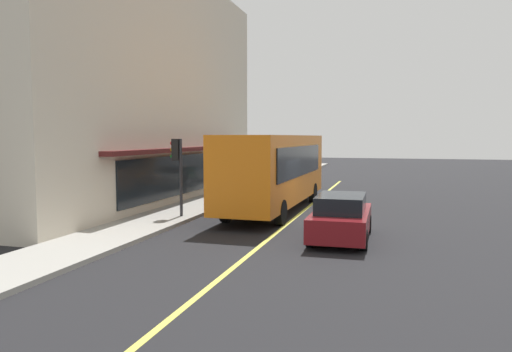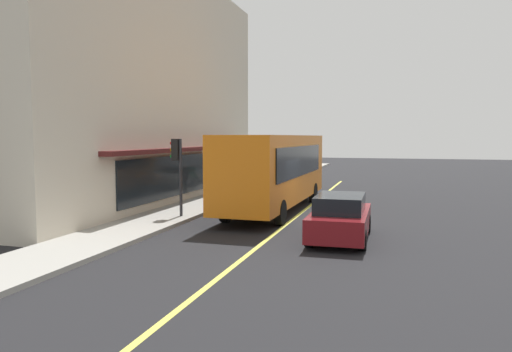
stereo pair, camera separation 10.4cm
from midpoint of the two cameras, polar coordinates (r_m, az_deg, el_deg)
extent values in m
plane|color=black|center=(20.17, 4.53, -5.14)|extent=(120.00, 120.00, 0.00)
cube|color=#9E9B93|center=(21.81, -8.98, -4.25)|extent=(80.00, 2.59, 0.15)
cube|color=#D8D14C|center=(20.17, 4.53, -5.13)|extent=(36.00, 0.16, 0.01)
cube|color=beige|center=(28.25, -18.71, 9.92)|extent=(21.89, 11.05, 12.28)
cube|color=#4C1919|center=(25.27, -7.70, 3.19)|extent=(15.33, 0.70, 0.20)
cube|color=black|center=(25.43, -8.12, 0.26)|extent=(13.14, 0.08, 2.00)
cube|color=orange|center=(22.24, 2.46, 0.97)|extent=(11.03, 2.66, 3.00)
cube|color=black|center=(27.52, 5.35, 2.41)|extent=(0.15, 2.10, 1.80)
cube|color=black|center=(22.29, -0.90, 1.91)|extent=(8.80, 0.19, 1.32)
cube|color=black|center=(21.64, 5.51, 1.81)|extent=(8.80, 0.19, 1.32)
cube|color=#0CF259|center=(27.57, 5.40, 4.27)|extent=(0.11, 1.90, 0.36)
cube|color=#2D2D33|center=(27.73, 5.37, -0.90)|extent=(0.19, 2.40, 0.40)
cylinder|color=black|center=(26.05, 2.01, -1.80)|extent=(1.00, 0.31, 1.00)
cylinder|color=black|center=(25.56, 6.91, -1.95)|extent=(1.00, 0.31, 1.00)
cylinder|color=black|center=(19.41, -3.45, -4.03)|extent=(1.00, 0.31, 1.00)
cylinder|color=black|center=(18.74, 3.05, -4.34)|extent=(1.00, 0.31, 1.00)
cylinder|color=#2D2D33|center=(20.12, -8.77, -0.18)|extent=(0.12, 0.12, 3.20)
cube|color=black|center=(20.14, -9.32, 3.09)|extent=(0.30, 0.30, 0.90)
sphere|color=red|center=(20.21, -9.77, 3.86)|extent=(0.18, 0.18, 0.18)
sphere|color=orange|center=(20.21, -9.76, 3.09)|extent=(0.18, 0.18, 0.18)
sphere|color=green|center=(20.22, -9.75, 2.33)|extent=(0.18, 0.18, 0.18)
cube|color=maroon|center=(16.40, 10.15, -5.37)|extent=(4.32, 1.85, 0.75)
cube|color=black|center=(16.16, 10.13, -3.19)|extent=(2.42, 1.54, 0.55)
cylinder|color=black|center=(17.93, 7.97, -5.37)|extent=(0.64, 0.23, 0.64)
cylinder|color=black|center=(17.79, 13.23, -5.53)|extent=(0.64, 0.23, 0.64)
cylinder|color=black|center=(15.18, 6.49, -7.20)|extent=(0.64, 0.23, 0.64)
cylinder|color=black|center=(15.01, 12.74, -7.42)|extent=(0.64, 0.23, 0.64)
cube|color=white|center=(30.66, 3.67, -0.65)|extent=(4.38, 1.99, 0.75)
cube|color=black|center=(30.75, 3.72, 0.58)|extent=(2.47, 1.62, 0.55)
cylinder|color=black|center=(29.16, 4.76, -1.48)|extent=(0.65, 0.25, 0.64)
cylinder|color=black|center=(29.46, 1.61, -1.40)|extent=(0.65, 0.25, 0.64)
cylinder|color=black|center=(31.95, 5.56, -0.94)|extent=(0.65, 0.25, 0.64)
cylinder|color=black|center=(32.22, 2.68, -0.88)|extent=(0.65, 0.25, 0.64)
cylinder|color=black|center=(29.18, -1.20, -1.04)|extent=(0.18, 0.18, 0.76)
cylinder|color=#26723F|center=(29.12, -1.21, 0.29)|extent=(0.34, 0.34, 0.60)
sphere|color=tan|center=(29.09, -1.21, 1.09)|extent=(0.21, 0.21, 0.21)
cylinder|color=black|center=(31.38, -0.28, -0.60)|extent=(0.18, 0.18, 0.80)
cylinder|color=#594C47|center=(31.32, -0.28, 0.71)|extent=(0.34, 0.34, 0.64)
sphere|color=tan|center=(31.29, -0.28, 1.50)|extent=(0.22, 0.22, 0.22)
cylinder|color=black|center=(26.56, -5.11, -1.57)|extent=(0.18, 0.18, 0.81)
cylinder|color=#594C47|center=(26.49, -5.12, -0.02)|extent=(0.34, 0.34, 0.64)
sphere|color=tan|center=(26.46, -5.12, 0.91)|extent=(0.23, 0.23, 0.23)
camera|label=1|loc=(0.05, -89.87, 0.01)|focal=33.75mm
camera|label=2|loc=(0.05, 90.13, -0.01)|focal=33.75mm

